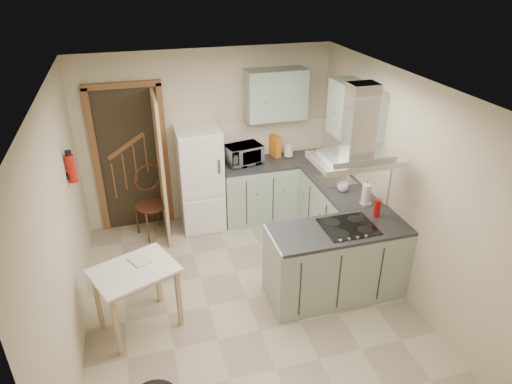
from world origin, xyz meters
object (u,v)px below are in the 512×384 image
object	(u,v)px
fridge	(200,179)
drop_leaf_table	(138,298)
peninsula	(337,262)
extractor_hood	(356,159)
microwave	(243,154)
bentwood_chair	(151,205)

from	to	relation	value
fridge	drop_leaf_table	xyz separation A→B (m)	(-1.01, -1.91, -0.37)
peninsula	fridge	bearing A→B (deg)	121.74
fridge	extractor_hood	world-z (taller)	extractor_hood
drop_leaf_table	extractor_hood	bearing A→B (deg)	-23.91
peninsula	extractor_hood	bearing A→B (deg)	0.00
peninsula	extractor_hood	distance (m)	1.27
peninsula	microwave	world-z (taller)	microwave
extractor_hood	drop_leaf_table	bearing A→B (deg)	178.28
drop_leaf_table	microwave	bearing A→B (deg)	27.34
extractor_hood	drop_leaf_table	size ratio (longest dim) A/B	1.11
drop_leaf_table	peninsula	bearing A→B (deg)	-23.99
peninsula	microwave	xyz separation A→B (m)	(-0.57, 2.01, 0.59)
fridge	bentwood_chair	distance (m)	0.77
extractor_hood	bentwood_chair	size ratio (longest dim) A/B	0.96
fridge	bentwood_chair	bearing A→B (deg)	-173.88
extractor_hood	microwave	distance (m)	2.23
extractor_hood	drop_leaf_table	xyz separation A→B (m)	(-2.33, 0.07, -1.34)
peninsula	extractor_hood	xyz separation A→B (m)	(0.10, 0.00, 1.27)
extractor_hood	peninsula	bearing A→B (deg)	180.00
fridge	peninsula	xyz separation A→B (m)	(1.22, -1.98, -0.30)
drop_leaf_table	bentwood_chair	distance (m)	1.86
peninsula	bentwood_chair	size ratio (longest dim) A/B	1.65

